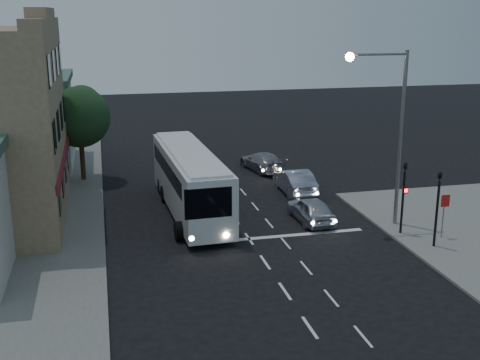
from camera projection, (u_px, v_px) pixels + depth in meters
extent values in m
plane|color=black|center=(259.00, 254.00, 28.04)|extent=(120.00, 120.00, 0.00)
cube|color=silver|center=(310.00, 327.00, 21.48)|extent=(0.12, 1.60, 0.01)
cube|color=silver|center=(285.00, 291.00, 24.29)|extent=(0.12, 1.60, 0.01)
cube|color=silver|center=(265.00, 262.00, 27.11)|extent=(0.12, 1.60, 0.01)
cube|color=silver|center=(249.00, 239.00, 29.92)|extent=(0.12, 1.60, 0.01)
cube|color=silver|center=(236.00, 219.00, 32.74)|extent=(0.12, 1.60, 0.01)
cube|color=silver|center=(225.00, 203.00, 35.55)|extent=(0.12, 1.60, 0.01)
cube|color=silver|center=(215.00, 189.00, 38.37)|extent=(0.12, 1.60, 0.01)
cube|color=silver|center=(207.00, 177.00, 41.18)|extent=(0.12, 1.60, 0.01)
cube|color=silver|center=(200.00, 167.00, 44.00)|extent=(0.12, 1.60, 0.01)
cube|color=silver|center=(363.00, 336.00, 20.89)|extent=(0.10, 1.50, 0.01)
cube|color=silver|center=(331.00, 298.00, 23.70)|extent=(0.10, 1.50, 0.01)
cube|color=silver|center=(306.00, 268.00, 26.52)|extent=(0.10, 1.50, 0.01)
cube|color=silver|center=(286.00, 243.00, 29.33)|extent=(0.10, 1.50, 0.01)
cube|color=silver|center=(269.00, 223.00, 32.15)|extent=(0.10, 1.50, 0.01)
cube|color=silver|center=(255.00, 206.00, 34.96)|extent=(0.10, 1.50, 0.01)
cube|color=silver|center=(243.00, 192.00, 37.78)|extent=(0.10, 1.50, 0.01)
cube|color=silver|center=(233.00, 180.00, 40.59)|extent=(0.10, 1.50, 0.01)
cube|color=silver|center=(224.00, 169.00, 43.41)|extent=(0.10, 1.50, 0.01)
cube|color=silver|center=(216.00, 159.00, 46.22)|extent=(0.10, 1.50, 0.01)
cube|color=silver|center=(287.00, 236.00, 30.36)|extent=(8.00, 0.35, 0.01)
cube|color=white|center=(190.00, 180.00, 33.34)|extent=(2.91, 11.75, 3.11)
cube|color=white|center=(189.00, 152.00, 32.91)|extent=(2.51, 11.35, 0.17)
cube|color=black|center=(208.00, 203.00, 27.78)|extent=(2.24, 0.21, 1.46)
cube|color=black|center=(210.00, 166.00, 33.90)|extent=(0.44, 9.71, 0.87)
cube|color=black|center=(167.00, 168.00, 33.36)|extent=(0.44, 9.71, 0.87)
cube|color=#B80622|center=(209.00, 182.00, 34.64)|extent=(0.25, 5.34, 1.36)
cube|color=#B80622|center=(166.00, 185.00, 34.10)|extent=(0.25, 5.34, 1.36)
cylinder|color=black|center=(178.00, 231.00, 29.62)|extent=(0.38, 0.99, 0.97)
cylinder|color=black|center=(227.00, 227.00, 30.15)|extent=(0.38, 0.99, 0.97)
cylinder|color=black|center=(164.00, 194.00, 35.73)|extent=(0.38, 0.99, 0.97)
cylinder|color=black|center=(204.00, 191.00, 36.26)|extent=(0.38, 0.99, 0.97)
cylinder|color=black|center=(161.00, 186.00, 37.28)|extent=(0.38, 0.99, 0.97)
cylinder|color=black|center=(200.00, 184.00, 37.81)|extent=(0.38, 0.99, 0.97)
cylinder|color=#FFF2CC|center=(192.00, 238.00, 27.98)|extent=(0.25, 0.06, 0.25)
cylinder|color=#FFF2CC|center=(226.00, 235.00, 28.34)|extent=(0.25, 0.06, 0.25)
imported|color=#AEB4BF|center=(311.00, 209.00, 32.27)|extent=(1.76, 4.02, 1.35)
imported|color=#9F9DB2|center=(295.00, 181.00, 37.32)|extent=(1.73, 4.70, 1.54)
imported|color=gray|center=(262.00, 161.00, 42.79)|extent=(2.70, 4.85, 1.33)
cylinder|color=black|center=(403.00, 203.00, 30.00)|extent=(0.12, 0.12, 3.20)
imported|color=black|center=(406.00, 163.00, 29.45)|extent=(0.15, 0.18, 0.90)
cube|color=black|center=(405.00, 190.00, 29.64)|extent=(0.25, 0.12, 0.30)
cube|color=#FF0C0C|center=(406.00, 191.00, 29.58)|extent=(0.16, 0.02, 0.18)
cylinder|color=black|center=(437.00, 214.00, 28.27)|extent=(0.12, 0.12, 3.20)
imported|color=black|center=(440.00, 172.00, 27.73)|extent=(0.18, 0.15, 0.90)
cylinder|color=slate|center=(443.00, 218.00, 29.59)|extent=(0.06, 0.06, 2.00)
cube|color=red|center=(445.00, 201.00, 29.29)|extent=(0.45, 0.03, 0.60)
cylinder|color=slate|center=(401.00, 140.00, 30.62)|extent=(0.20, 0.20, 9.00)
cylinder|color=slate|center=(379.00, 54.00, 29.14)|extent=(3.00, 0.12, 0.12)
sphere|color=#FFBF59|center=(350.00, 57.00, 28.84)|extent=(0.44, 0.44, 0.44)
cube|color=#796E4E|center=(41.00, 23.00, 30.70)|extent=(1.00, 12.00, 0.50)
cube|color=#796E4E|center=(41.00, 13.00, 30.56)|extent=(1.00, 6.00, 0.50)
cube|color=maroon|center=(64.00, 160.00, 32.76)|extent=(0.15, 12.00, 0.50)
cube|color=black|center=(60.00, 198.00, 28.74)|extent=(0.06, 1.30, 1.50)
cube|color=black|center=(63.00, 181.00, 31.56)|extent=(0.06, 1.30, 1.50)
cube|color=black|center=(66.00, 168.00, 34.37)|extent=(0.06, 1.30, 1.50)
cube|color=black|center=(68.00, 156.00, 37.19)|extent=(0.06, 1.30, 1.50)
cube|color=black|center=(55.00, 136.00, 27.94)|extent=(0.06, 1.30, 1.50)
cube|color=black|center=(58.00, 125.00, 30.76)|extent=(0.06, 1.30, 1.50)
cube|color=black|center=(61.00, 116.00, 33.57)|extent=(0.06, 1.30, 1.50)
cube|color=black|center=(64.00, 108.00, 36.39)|extent=(0.06, 1.30, 1.50)
cube|color=black|center=(49.00, 71.00, 27.14)|extent=(0.06, 1.30, 1.50)
cube|color=black|center=(53.00, 66.00, 29.95)|extent=(0.06, 1.30, 1.50)
cube|color=black|center=(57.00, 61.00, 32.77)|extent=(0.06, 1.30, 1.50)
cube|color=black|center=(60.00, 57.00, 35.58)|extent=(0.06, 1.30, 1.50)
cube|color=beige|center=(6.00, 125.00, 43.02)|extent=(9.00, 9.00, 6.00)
cube|color=#416354|center=(1.00, 79.00, 42.15)|extent=(9.40, 9.40, 0.50)
cylinder|color=black|center=(82.00, 159.00, 39.92)|extent=(0.32, 0.32, 2.80)
sphere|color=#19461F|center=(79.00, 117.00, 39.17)|extent=(4.00, 4.00, 4.00)
sphere|color=#263D21|center=(82.00, 105.00, 39.59)|extent=(2.60, 2.60, 2.60)
sphere|color=#19461F|center=(74.00, 112.00, 38.43)|extent=(2.40, 2.40, 2.40)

